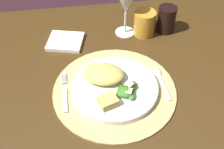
# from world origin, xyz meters

# --- Properties ---
(dining_table) EXTENTS (1.24, 0.92, 0.70)m
(dining_table) POSITION_xyz_m (0.00, 0.00, 0.56)
(dining_table) COLOR #422B12
(dining_table) RESTS_ON ground
(placemat) EXTENTS (0.37, 0.37, 0.01)m
(placemat) POSITION_xyz_m (0.02, -0.03, 0.71)
(placemat) COLOR tan
(placemat) RESTS_ON dining_table
(dinner_plate) EXTENTS (0.26, 0.26, 0.02)m
(dinner_plate) POSITION_xyz_m (0.02, -0.03, 0.72)
(dinner_plate) COLOR silver
(dinner_plate) RESTS_ON placemat
(pasta_serving) EXTENTS (0.15, 0.13, 0.04)m
(pasta_serving) POSITION_xyz_m (-0.01, 0.00, 0.74)
(pasta_serving) COLOR #E2BE5F
(pasta_serving) RESTS_ON dinner_plate
(salad_greens) EXTENTS (0.07, 0.08, 0.03)m
(salad_greens) POSITION_xyz_m (0.05, -0.07, 0.73)
(salad_greens) COLOR #3A7828
(salad_greens) RESTS_ON dinner_plate
(bread_piece) EXTENTS (0.06, 0.06, 0.02)m
(bread_piece) POSITION_xyz_m (-0.01, -0.10, 0.74)
(bread_piece) COLOR tan
(bread_piece) RESTS_ON dinner_plate
(fork) EXTENTS (0.01, 0.15, 0.00)m
(fork) POSITION_xyz_m (-0.13, -0.03, 0.71)
(fork) COLOR silver
(fork) RESTS_ON placemat
(spoon) EXTENTS (0.03, 0.14, 0.01)m
(spoon) POSITION_xyz_m (0.17, -0.01, 0.71)
(spoon) COLOR silver
(spoon) RESTS_ON placemat
(napkin) EXTENTS (0.14, 0.13, 0.01)m
(napkin) POSITION_xyz_m (-0.12, 0.22, 0.71)
(napkin) COLOR white
(napkin) RESTS_ON dining_table
(wine_glass) EXTENTS (0.08, 0.08, 0.17)m
(wine_glass) POSITION_xyz_m (0.11, 0.25, 0.82)
(wine_glass) COLOR silver
(wine_glass) RESTS_ON dining_table
(amber_tumbler) EXTENTS (0.08, 0.08, 0.09)m
(amber_tumbler) POSITION_xyz_m (0.17, 0.23, 0.75)
(amber_tumbler) COLOR gold
(amber_tumbler) RESTS_ON dining_table
(dark_tumbler) EXTENTS (0.07, 0.07, 0.10)m
(dark_tumbler) POSITION_xyz_m (0.26, 0.24, 0.75)
(dark_tumbler) COLOR black
(dark_tumbler) RESTS_ON dining_table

